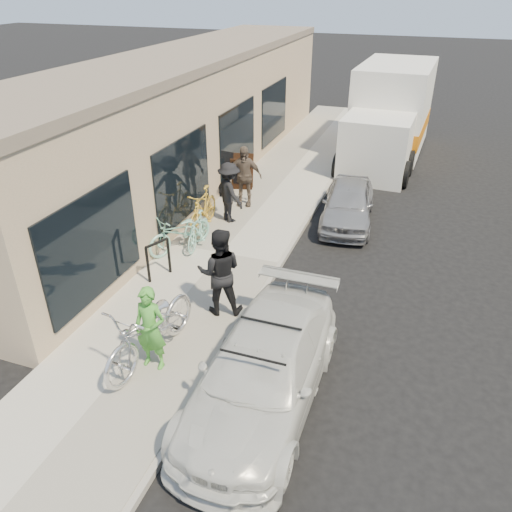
% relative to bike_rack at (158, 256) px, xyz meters
% --- Properties ---
extents(ground, '(120.00, 120.00, 0.00)m').
position_rel_bike_rack_xyz_m(ground, '(2.90, -1.44, -0.71)').
color(ground, black).
rests_on(ground, ground).
extents(sidewalk, '(3.00, 34.00, 0.15)m').
position_rel_bike_rack_xyz_m(sidewalk, '(0.90, 1.56, -0.64)').
color(sidewalk, '#AFAA9D').
rests_on(sidewalk, ground).
extents(curb, '(0.12, 34.00, 0.13)m').
position_rel_bike_rack_xyz_m(curb, '(2.45, 1.56, -0.65)').
color(curb, gray).
rests_on(curb, ground).
extents(storefront, '(3.60, 20.00, 4.22)m').
position_rel_bike_rack_xyz_m(storefront, '(-2.34, 6.55, 1.41)').
color(storefront, tan).
rests_on(storefront, ground).
extents(bike_rack, '(0.30, 0.62, 0.93)m').
position_rel_bike_rack_xyz_m(bike_rack, '(0.00, 0.00, 0.00)').
color(bike_rack, black).
rests_on(bike_rack, sidewalk).
extents(sandwich_board, '(0.80, 0.80, 1.10)m').
position_rel_bike_rack_xyz_m(sandwich_board, '(-0.16, 5.85, 0.00)').
color(sandwich_board, '#311A0D').
rests_on(sandwich_board, sidewalk).
extents(sedan_white, '(1.88, 4.59, 1.37)m').
position_rel_bike_rack_xyz_m(sedan_white, '(3.49, -2.76, -0.05)').
color(sedan_white, silver).
rests_on(sedan_white, ground).
extents(sedan_silver, '(1.76, 3.64, 1.20)m').
position_rel_bike_rack_xyz_m(sedan_silver, '(3.54, 4.75, -0.12)').
color(sedan_silver, '#949499').
rests_on(sedan_silver, ground).
extents(moving_truck, '(2.87, 7.06, 3.42)m').
position_rel_bike_rack_xyz_m(moving_truck, '(3.83, 11.56, 0.81)').
color(moving_truck, silver).
rests_on(moving_truck, ground).
extents(tandem_bike, '(1.18, 2.58, 1.31)m').
position_rel_bike_rack_xyz_m(tandem_bike, '(1.30, -2.54, 0.09)').
color(tandem_bike, silver).
rests_on(tandem_bike, sidewalk).
extents(woman_rider, '(0.60, 0.40, 1.63)m').
position_rel_bike_rack_xyz_m(woman_rider, '(1.40, -2.73, 0.25)').
color(woman_rider, green).
rests_on(woman_rider, sidewalk).
extents(man_standing, '(1.11, 0.98, 1.90)m').
position_rel_bike_rack_xyz_m(man_standing, '(1.88, -0.76, 0.39)').
color(man_standing, black).
rests_on(man_standing, sidewalk).
extents(cruiser_bike_a, '(0.55, 1.51, 0.89)m').
position_rel_bike_rack_xyz_m(cruiser_bike_a, '(0.18, 1.74, -0.12)').
color(cruiser_bike_a, '#89CCB8').
rests_on(cruiser_bike_a, sidewalk).
extents(cruiser_bike_b, '(1.44, 2.00, 1.00)m').
position_rel_bike_rack_xyz_m(cruiser_bike_b, '(-0.14, 1.38, -0.06)').
color(cruiser_bike_b, '#89CCB8').
rests_on(cruiser_bike_b, sidewalk).
extents(cruiser_bike_c, '(0.64, 1.92, 1.14)m').
position_rel_bike_rack_xyz_m(cruiser_bike_c, '(-0.13, 2.74, 0.00)').
color(cruiser_bike_c, gold).
rests_on(cruiser_bike_c, sidewalk).
extents(bystander_a, '(1.28, 1.17, 1.72)m').
position_rel_bike_rack_xyz_m(bystander_a, '(0.38, 3.44, 0.30)').
color(bystander_a, black).
rests_on(bystander_a, sidewalk).
extents(bystander_b, '(1.16, 0.68, 1.85)m').
position_rel_bike_rack_xyz_m(bystander_b, '(0.36, 4.64, 0.36)').
color(bystander_b, brown).
rests_on(bystander_b, sidewalk).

